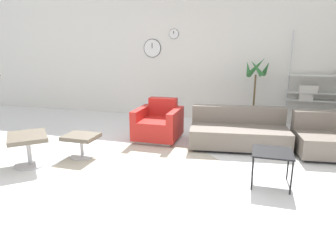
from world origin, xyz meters
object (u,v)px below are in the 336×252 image
ottoman (81,141)px  armchair_red (159,125)px  shelf_unit (319,88)px  side_table (272,155)px  couch_low (238,133)px  potted_plant (254,98)px

ottoman → armchair_red: (0.84, 1.19, 0.01)m
shelf_unit → side_table: bearing=-107.8°
couch_low → shelf_unit: (1.44, 1.62, 0.61)m
armchair_red → shelf_unit: bearing=-150.6°
ottoman → side_table: 2.72m
couch_low → side_table: couch_low is taller
ottoman → potted_plant: bearing=46.7°
couch_low → ottoman: bearing=20.7°
ottoman → shelf_unit: 4.67m
armchair_red → shelf_unit: size_ratio=0.42×
potted_plant → shelf_unit: 1.26m
couch_low → shelf_unit: bearing=-139.0°
couch_low → side_table: size_ratio=3.59×
couch_low → side_table: (0.48, -1.38, 0.15)m
ottoman → side_table: side_table is taller
ottoman → side_table: (2.71, -0.18, 0.12)m
side_table → potted_plant: potted_plant is taller
armchair_red → side_table: size_ratio=1.74×
couch_low → armchair_red: bearing=-7.0°
potted_plant → shelf_unit: size_ratio=0.74×
couch_low → potted_plant: 1.47m
couch_low → side_table: 1.47m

